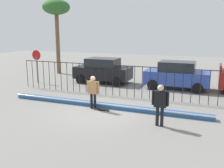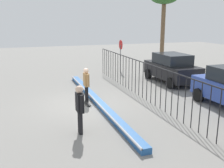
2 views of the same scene
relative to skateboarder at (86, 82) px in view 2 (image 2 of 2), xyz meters
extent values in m
plane|color=gray|center=(0.39, -0.18, -1.03)|extent=(60.00, 60.00, 0.00)
cube|color=#235699|center=(0.39, 0.42, -0.92)|extent=(11.00, 0.36, 0.22)
cylinder|color=#B2B2B7|center=(0.39, 0.24, -0.81)|extent=(11.00, 0.09, 0.09)
cylinder|color=black|center=(-6.61, 2.94, -0.07)|extent=(0.04, 0.04, 1.92)
cylinder|color=black|center=(-6.14, 2.94, -0.07)|extent=(0.04, 0.04, 1.92)
cylinder|color=black|center=(-5.68, 2.94, -0.07)|extent=(0.04, 0.04, 1.92)
cylinder|color=black|center=(-5.21, 2.94, -0.07)|extent=(0.04, 0.04, 1.92)
cylinder|color=black|center=(-4.74, 2.94, -0.07)|extent=(0.04, 0.04, 1.92)
cylinder|color=black|center=(-4.28, 2.94, -0.07)|extent=(0.04, 0.04, 1.92)
cylinder|color=black|center=(-3.81, 2.94, -0.07)|extent=(0.04, 0.04, 1.92)
cylinder|color=black|center=(-3.34, 2.94, -0.07)|extent=(0.04, 0.04, 1.92)
cylinder|color=black|center=(-2.88, 2.94, -0.07)|extent=(0.04, 0.04, 1.92)
cylinder|color=black|center=(-2.41, 2.94, -0.07)|extent=(0.04, 0.04, 1.92)
cylinder|color=black|center=(-1.94, 2.94, -0.07)|extent=(0.04, 0.04, 1.92)
cylinder|color=black|center=(-1.48, 2.94, -0.07)|extent=(0.04, 0.04, 1.92)
cylinder|color=black|center=(-1.01, 2.94, -0.07)|extent=(0.04, 0.04, 1.92)
cylinder|color=black|center=(-0.54, 2.94, -0.07)|extent=(0.04, 0.04, 1.92)
cylinder|color=black|center=(-0.08, 2.94, -0.07)|extent=(0.04, 0.04, 1.92)
cylinder|color=black|center=(0.39, 2.94, -0.07)|extent=(0.04, 0.04, 1.92)
cylinder|color=black|center=(0.86, 2.94, -0.07)|extent=(0.04, 0.04, 1.92)
cylinder|color=black|center=(1.32, 2.94, -0.07)|extent=(0.04, 0.04, 1.92)
cylinder|color=black|center=(1.79, 2.94, -0.07)|extent=(0.04, 0.04, 1.92)
cylinder|color=black|center=(2.26, 2.94, -0.07)|extent=(0.04, 0.04, 1.92)
cylinder|color=black|center=(2.72, 2.94, -0.07)|extent=(0.04, 0.04, 1.92)
cylinder|color=black|center=(3.19, 2.94, -0.07)|extent=(0.04, 0.04, 1.92)
cylinder|color=black|center=(3.66, 2.94, -0.07)|extent=(0.04, 0.04, 1.92)
cylinder|color=black|center=(4.12, 2.94, -0.07)|extent=(0.04, 0.04, 1.92)
cylinder|color=black|center=(4.59, 2.94, -0.07)|extent=(0.04, 0.04, 1.92)
cylinder|color=black|center=(5.06, 2.94, -0.07)|extent=(0.04, 0.04, 1.92)
cylinder|color=black|center=(5.52, 2.94, -0.07)|extent=(0.04, 0.04, 1.92)
cylinder|color=black|center=(5.99, 2.94, -0.07)|extent=(0.04, 0.04, 1.92)
cube|color=black|center=(0.39, 2.94, 0.87)|extent=(14.00, 0.04, 0.04)
cylinder|color=black|center=(-0.10, 0.00, -0.63)|extent=(0.13, 0.13, 0.80)
cylinder|color=black|center=(0.10, 0.00, -0.63)|extent=(0.13, 0.13, 0.80)
cube|color=#A87A47|center=(0.00, 0.00, 0.10)|extent=(0.49, 0.21, 0.66)
sphere|color=beige|center=(0.00, 0.00, 0.56)|extent=(0.26, 0.26, 0.26)
cylinder|color=#A87A47|center=(-0.29, 0.00, 0.13)|extent=(0.10, 0.10, 0.59)
cylinder|color=#A87A47|center=(0.29, 0.00, 0.13)|extent=(0.10, 0.10, 0.59)
cube|color=black|center=(0.52, -0.11, -0.97)|extent=(0.80, 0.20, 0.02)
cylinder|color=silver|center=(0.79, -0.03, -1.00)|extent=(0.05, 0.03, 0.05)
cylinder|color=silver|center=(0.79, -0.18, -1.00)|extent=(0.05, 0.03, 0.05)
cylinder|color=silver|center=(0.25, -0.03, -1.00)|extent=(0.05, 0.03, 0.05)
cylinder|color=silver|center=(0.25, -0.18, -1.00)|extent=(0.05, 0.03, 0.05)
cylinder|color=black|center=(3.56, -1.14, -0.61)|extent=(0.14, 0.14, 0.83)
cylinder|color=black|center=(3.76, -1.14, -0.61)|extent=(0.14, 0.14, 0.83)
cube|color=black|center=(3.66, -1.14, 0.15)|extent=(0.51, 0.22, 0.69)
sphere|color=beige|center=(3.66, -1.14, 0.63)|extent=(0.27, 0.27, 0.27)
cylinder|color=black|center=(3.35, -1.14, 0.18)|extent=(0.11, 0.11, 0.62)
cylinder|color=black|center=(3.97, -1.14, 0.18)|extent=(0.11, 0.11, 0.62)
cube|color=black|center=(-2.21, 6.30, -0.24)|extent=(4.30, 1.90, 0.90)
cube|color=#1E2328|center=(-2.21, 6.30, 0.54)|extent=(2.37, 1.71, 0.66)
cylinder|color=black|center=(-0.75, 7.25, -0.69)|extent=(0.68, 0.22, 0.68)
cylinder|color=black|center=(-0.75, 5.35, -0.69)|extent=(0.68, 0.22, 0.68)
cylinder|color=black|center=(-3.68, 7.25, -0.69)|extent=(0.68, 0.22, 0.68)
cylinder|color=black|center=(-3.68, 5.35, -0.69)|extent=(0.68, 0.22, 0.68)
cylinder|color=black|center=(1.89, 5.34, -0.69)|extent=(0.68, 0.22, 0.68)
cylinder|color=slate|center=(-7.00, 4.54, 0.02)|extent=(0.07, 0.07, 2.10)
cylinder|color=red|center=(-7.00, 4.56, 1.09)|extent=(0.76, 0.02, 0.76)
cylinder|color=brown|center=(-7.84, 8.80, 1.64)|extent=(0.36, 0.36, 5.34)
camera|label=1|loc=(5.54, -11.34, 2.95)|focal=40.65mm
camera|label=2|loc=(12.25, -2.94, 2.97)|focal=41.36mm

